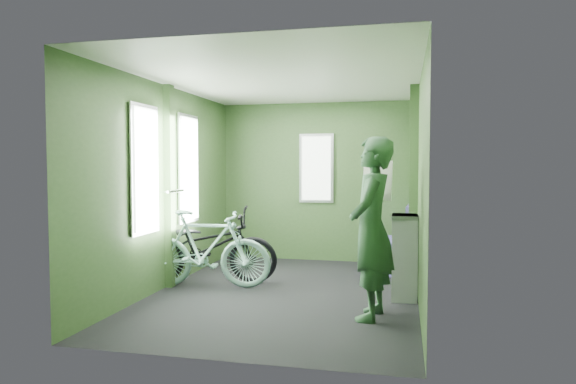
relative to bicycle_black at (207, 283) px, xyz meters
name	(u,v)px	position (x,y,z in m)	size (l,w,h in m)	color
room	(283,161)	(0.99, -0.21, 1.44)	(4.00, 4.02, 2.31)	black
bicycle_black	(207,283)	(0.00, 0.00, 0.00)	(0.58, 1.67, 0.88)	black
bicycle_mint	(206,288)	(0.08, -0.23, 0.00)	(0.42, 1.50, 0.90)	#84B9AA
passenger	(371,228)	(1.98, -0.97, 0.83)	(0.46, 0.69, 1.65)	#2A4D30
waste_box	(405,257)	(2.28, -0.21, 0.44)	(0.26, 0.36, 0.88)	gray
bench_seat	(395,251)	(2.17, 1.20, 0.26)	(0.52, 0.86, 0.88)	navy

